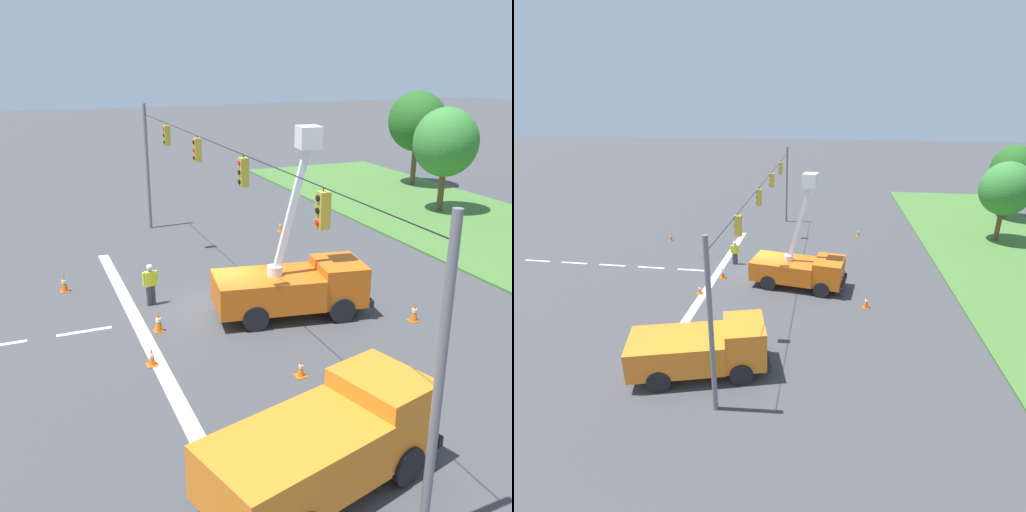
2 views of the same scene
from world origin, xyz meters
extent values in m
plane|color=#424244|center=(0.00, 0.00, 0.00)|extent=(200.00, 200.00, 0.00)
cube|color=silver|center=(0.00, -3.42, 0.00)|extent=(17.60, 0.50, 0.01)
cube|color=silver|center=(0.00, -5.42, 0.00)|extent=(0.20, 2.00, 0.01)
cylinder|color=slate|center=(-13.00, 0.00, 3.60)|extent=(0.20, 0.20, 7.20)
cylinder|color=slate|center=(13.00, 0.00, 3.60)|extent=(0.20, 0.20, 7.20)
cylinder|color=black|center=(0.00, 0.00, 6.60)|extent=(26.00, 0.03, 0.03)
cylinder|color=black|center=(-7.96, 0.00, 6.55)|extent=(0.02, 0.02, 0.10)
cube|color=gold|center=(-7.96, 0.00, 6.02)|extent=(0.32, 0.28, 0.96)
cylinder|color=red|center=(-7.96, -0.16, 6.34)|extent=(0.16, 0.05, 0.16)
cylinder|color=black|center=(-7.96, -0.16, 6.02)|extent=(0.16, 0.05, 0.16)
cylinder|color=black|center=(-7.96, -0.16, 5.70)|extent=(0.16, 0.05, 0.16)
cylinder|color=black|center=(-2.82, 0.00, 6.55)|extent=(0.02, 0.02, 0.10)
cube|color=gold|center=(-2.82, 0.00, 6.02)|extent=(0.32, 0.28, 0.96)
cylinder|color=black|center=(-2.82, -0.16, 6.34)|extent=(0.16, 0.05, 0.16)
cylinder|color=red|center=(-2.82, -0.16, 6.02)|extent=(0.16, 0.05, 0.16)
cylinder|color=black|center=(-2.82, -0.16, 5.70)|extent=(0.16, 0.05, 0.16)
cylinder|color=black|center=(2.51, 0.00, 6.55)|extent=(0.02, 0.02, 0.10)
cube|color=gold|center=(2.51, 0.00, 6.02)|extent=(0.32, 0.28, 0.96)
cylinder|color=red|center=(2.51, -0.16, 6.34)|extent=(0.16, 0.05, 0.16)
cylinder|color=black|center=(2.51, -0.16, 6.02)|extent=(0.16, 0.05, 0.16)
cylinder|color=black|center=(2.51, -0.16, 5.70)|extent=(0.16, 0.05, 0.16)
cylinder|color=black|center=(8.11, 0.00, 6.55)|extent=(0.02, 0.02, 0.10)
cube|color=gold|center=(8.11, 0.00, 6.02)|extent=(0.32, 0.28, 0.96)
cylinder|color=black|center=(8.11, -0.16, 6.34)|extent=(0.16, 0.05, 0.16)
cylinder|color=black|center=(8.11, -0.16, 6.02)|extent=(0.16, 0.05, 0.16)
cylinder|color=red|center=(8.11, -0.16, 5.70)|extent=(0.16, 0.05, 0.16)
cylinder|color=brown|center=(-17.23, 21.72, 1.46)|extent=(0.40, 0.40, 2.92)
ellipsoid|color=#235B1E|center=(-17.23, 21.72, 4.96)|extent=(4.80, 4.10, 4.52)
cylinder|color=brown|center=(-9.61, 18.29, 1.43)|extent=(0.39, 0.39, 2.85)
ellipsoid|color=#387F33|center=(-9.61, 18.29, 4.54)|extent=(3.97, 4.10, 4.36)
cube|color=orange|center=(1.34, 1.39, 1.11)|extent=(3.05, 4.40, 1.23)
cube|color=orange|center=(1.81, 4.26, 1.29)|extent=(2.58, 2.09, 1.57)
cube|color=#1E2838|center=(1.91, 4.86, 1.56)|extent=(2.06, 0.43, 0.71)
cube|color=black|center=(1.96, 5.19, 0.65)|extent=(2.43, 0.55, 0.30)
cylinder|color=black|center=(0.67, 4.21, 0.50)|extent=(0.44, 1.03, 1.00)
cylinder|color=black|center=(2.87, 3.85, 0.50)|extent=(0.44, 1.03, 1.00)
cylinder|color=black|center=(0.12, 0.86, 0.50)|extent=(0.44, 1.03, 1.00)
cylinder|color=black|center=(2.33, 0.50, 0.50)|extent=(0.44, 1.03, 1.00)
cylinder|color=silver|center=(1.39, 1.68, 1.91)|extent=(0.60, 0.60, 0.36)
cube|color=white|center=(1.49, 2.28, 4.20)|extent=(0.47, 1.47, 5.01)
cube|color=white|center=(1.58, 2.88, 6.93)|extent=(1.02, 0.93, 0.80)
cube|color=orange|center=(11.11, -2.18, 1.18)|extent=(3.37, 4.56, 1.36)
cube|color=orange|center=(10.32, 0.63, 1.41)|extent=(2.65, 2.29, 1.83)
cube|color=#1E2838|center=(10.16, 1.22, 1.73)|extent=(1.95, 0.64, 0.82)
cube|color=black|center=(10.06, 1.55, 0.65)|extent=(2.31, 0.79, 0.30)
cylinder|color=black|center=(9.34, 0.11, 0.50)|extent=(0.54, 1.04, 1.00)
cylinder|color=black|center=(11.42, 0.70, 0.50)|extent=(0.54, 1.04, 1.00)
cylinder|color=black|center=(10.26, -3.17, 0.50)|extent=(0.54, 1.04, 1.00)
cylinder|color=#383842|center=(-1.54, -2.45, 0.42)|extent=(0.18, 0.18, 0.85)
cylinder|color=#383842|center=(-1.52, -2.65, 0.42)|extent=(0.18, 0.18, 0.85)
cube|color=#D8EA26|center=(-1.53, -2.55, 1.15)|extent=(0.29, 0.43, 0.60)
cube|color=silver|center=(-1.53, -2.55, 1.15)|extent=(0.13, 0.43, 0.62)
cylinder|color=#D8EA26|center=(-1.56, -2.28, 1.18)|extent=(0.11, 0.11, 0.55)
cylinder|color=#D8EA26|center=(-1.50, -2.81, 1.18)|extent=(0.11, 0.11, 0.55)
sphere|color=tan|center=(-1.53, -2.55, 1.58)|extent=(0.22, 0.22, 0.22)
sphere|color=white|center=(-1.53, -2.55, 1.64)|extent=(0.26, 0.26, 0.26)
cube|color=orange|center=(-9.33, 6.81, 0.01)|extent=(0.36, 0.36, 0.03)
cone|color=orange|center=(-9.33, 6.81, 0.37)|extent=(0.27, 0.27, 0.67)
cylinder|color=white|center=(-9.33, 6.81, 0.40)|extent=(0.17, 0.17, 0.12)
cube|color=orange|center=(3.48, -3.65, 0.01)|extent=(0.36, 0.36, 0.03)
cone|color=orange|center=(3.48, -3.65, 0.33)|extent=(0.24, 0.24, 0.61)
cylinder|color=white|center=(3.48, -3.65, 0.36)|extent=(0.15, 0.15, 0.11)
cube|color=orange|center=(3.85, 6.47, 0.01)|extent=(0.36, 0.36, 0.03)
cone|color=orange|center=(3.85, 6.47, 0.41)|extent=(0.30, 0.30, 0.76)
cylinder|color=white|center=(3.85, 6.47, 0.45)|extent=(0.19, 0.19, 0.14)
cube|color=orange|center=(-0.72, 5.33, 0.01)|extent=(0.36, 0.36, 0.03)
cone|color=orange|center=(-0.72, 5.33, 0.35)|extent=(0.26, 0.26, 0.65)
cylinder|color=white|center=(-0.72, 5.33, 0.39)|extent=(0.16, 0.16, 0.12)
cube|color=orange|center=(5.98, 0.58, 0.01)|extent=(0.36, 0.36, 0.03)
cone|color=orange|center=(5.98, 0.58, 0.32)|extent=(0.23, 0.23, 0.58)
cylinder|color=white|center=(5.98, 0.58, 0.35)|extent=(0.14, 0.14, 0.11)
cube|color=orange|center=(-4.38, -5.71, 0.01)|extent=(0.36, 0.36, 0.03)
cone|color=orange|center=(-4.38, -5.71, 0.42)|extent=(0.31, 0.31, 0.78)
cylinder|color=white|center=(-4.38, -5.71, 0.46)|extent=(0.19, 0.19, 0.14)
cube|color=orange|center=(1.02, -2.84, 0.01)|extent=(0.36, 0.36, 0.03)
cone|color=orange|center=(1.02, -2.84, 0.42)|extent=(0.31, 0.31, 0.78)
cylinder|color=white|center=(1.02, -2.84, 0.46)|extent=(0.19, 0.19, 0.14)
camera|label=1|loc=(21.08, -7.10, 9.73)|focal=42.00mm
camera|label=2|loc=(24.96, 3.90, 11.36)|focal=28.00mm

